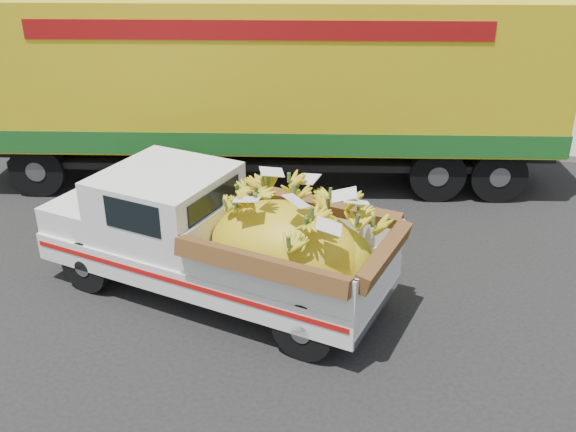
# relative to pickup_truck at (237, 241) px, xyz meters

# --- Properties ---
(ground) EXTENTS (100.00, 100.00, 0.00)m
(ground) POSITION_rel_pickup_truck_xyz_m (-1.02, 0.02, -0.98)
(ground) COLOR black
(ground) RESTS_ON ground
(curb) EXTENTS (60.00, 0.25, 0.15)m
(curb) POSITION_rel_pickup_truck_xyz_m (-1.02, 7.15, -0.90)
(curb) COLOR gray
(curb) RESTS_ON ground
(sidewalk) EXTENTS (60.00, 4.00, 0.14)m
(sidewalk) POSITION_rel_pickup_truck_xyz_m (-1.02, 9.25, -0.91)
(sidewalk) COLOR gray
(sidewalk) RESTS_ON ground
(pickup_truck) EXTENTS (5.51, 3.21, 1.82)m
(pickup_truck) POSITION_rel_pickup_truck_xyz_m (0.00, 0.00, 0.00)
(pickup_truck) COLOR black
(pickup_truck) RESTS_ON ground
(semi_trailer) EXTENTS (12.07, 4.44, 3.80)m
(semi_trailer) POSITION_rel_pickup_truck_xyz_m (-0.68, 4.70, 1.14)
(semi_trailer) COLOR black
(semi_trailer) RESTS_ON ground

